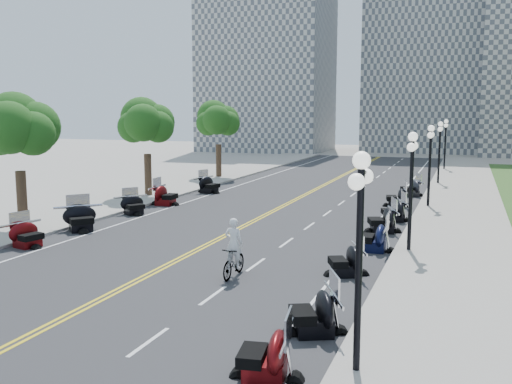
% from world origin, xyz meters
% --- Properties ---
extents(ground, '(160.00, 160.00, 0.00)m').
position_xyz_m(ground, '(0.00, 0.00, 0.00)').
color(ground, gray).
extents(road, '(16.00, 90.00, 0.01)m').
position_xyz_m(road, '(0.00, 10.00, 0.00)').
color(road, '#333335').
rests_on(road, ground).
extents(centerline_yellow_a, '(0.12, 90.00, 0.00)m').
position_xyz_m(centerline_yellow_a, '(-0.12, 10.00, 0.01)').
color(centerline_yellow_a, yellow).
rests_on(centerline_yellow_a, road).
extents(centerline_yellow_b, '(0.12, 90.00, 0.00)m').
position_xyz_m(centerline_yellow_b, '(0.12, 10.00, 0.01)').
color(centerline_yellow_b, yellow).
rests_on(centerline_yellow_b, road).
extents(edge_line_north, '(0.12, 90.00, 0.00)m').
position_xyz_m(edge_line_north, '(6.40, 10.00, 0.01)').
color(edge_line_north, white).
rests_on(edge_line_north, road).
extents(edge_line_south, '(0.12, 90.00, 0.00)m').
position_xyz_m(edge_line_south, '(-6.40, 10.00, 0.01)').
color(edge_line_south, white).
rests_on(edge_line_south, road).
extents(lane_dash_4, '(0.12, 2.00, 0.00)m').
position_xyz_m(lane_dash_4, '(3.20, -8.00, 0.01)').
color(lane_dash_4, white).
rests_on(lane_dash_4, road).
extents(lane_dash_5, '(0.12, 2.00, 0.00)m').
position_xyz_m(lane_dash_5, '(3.20, -4.00, 0.01)').
color(lane_dash_5, white).
rests_on(lane_dash_5, road).
extents(lane_dash_6, '(0.12, 2.00, 0.00)m').
position_xyz_m(lane_dash_6, '(3.20, 0.00, 0.01)').
color(lane_dash_6, white).
rests_on(lane_dash_6, road).
extents(lane_dash_7, '(0.12, 2.00, 0.00)m').
position_xyz_m(lane_dash_7, '(3.20, 4.00, 0.01)').
color(lane_dash_7, white).
rests_on(lane_dash_7, road).
extents(lane_dash_8, '(0.12, 2.00, 0.00)m').
position_xyz_m(lane_dash_8, '(3.20, 8.00, 0.01)').
color(lane_dash_8, white).
rests_on(lane_dash_8, road).
extents(lane_dash_9, '(0.12, 2.00, 0.00)m').
position_xyz_m(lane_dash_9, '(3.20, 12.00, 0.01)').
color(lane_dash_9, white).
rests_on(lane_dash_9, road).
extents(lane_dash_10, '(0.12, 2.00, 0.00)m').
position_xyz_m(lane_dash_10, '(3.20, 16.00, 0.01)').
color(lane_dash_10, white).
rests_on(lane_dash_10, road).
extents(lane_dash_11, '(0.12, 2.00, 0.00)m').
position_xyz_m(lane_dash_11, '(3.20, 20.00, 0.01)').
color(lane_dash_11, white).
rests_on(lane_dash_11, road).
extents(lane_dash_12, '(0.12, 2.00, 0.00)m').
position_xyz_m(lane_dash_12, '(3.20, 24.00, 0.01)').
color(lane_dash_12, white).
rests_on(lane_dash_12, road).
extents(lane_dash_13, '(0.12, 2.00, 0.00)m').
position_xyz_m(lane_dash_13, '(3.20, 28.00, 0.01)').
color(lane_dash_13, white).
rests_on(lane_dash_13, road).
extents(lane_dash_14, '(0.12, 2.00, 0.00)m').
position_xyz_m(lane_dash_14, '(3.20, 32.00, 0.01)').
color(lane_dash_14, white).
rests_on(lane_dash_14, road).
extents(lane_dash_15, '(0.12, 2.00, 0.00)m').
position_xyz_m(lane_dash_15, '(3.20, 36.00, 0.01)').
color(lane_dash_15, white).
rests_on(lane_dash_15, road).
extents(lane_dash_16, '(0.12, 2.00, 0.00)m').
position_xyz_m(lane_dash_16, '(3.20, 40.00, 0.01)').
color(lane_dash_16, white).
rests_on(lane_dash_16, road).
extents(lane_dash_17, '(0.12, 2.00, 0.00)m').
position_xyz_m(lane_dash_17, '(3.20, 44.00, 0.01)').
color(lane_dash_17, white).
rests_on(lane_dash_17, road).
extents(lane_dash_18, '(0.12, 2.00, 0.00)m').
position_xyz_m(lane_dash_18, '(3.20, 48.00, 0.01)').
color(lane_dash_18, white).
rests_on(lane_dash_18, road).
extents(lane_dash_19, '(0.12, 2.00, 0.00)m').
position_xyz_m(lane_dash_19, '(3.20, 52.00, 0.01)').
color(lane_dash_19, white).
rests_on(lane_dash_19, road).
extents(sidewalk_north, '(5.00, 90.00, 0.15)m').
position_xyz_m(sidewalk_north, '(10.50, 10.00, 0.07)').
color(sidewalk_north, '#9E9991').
rests_on(sidewalk_north, ground).
extents(sidewalk_south, '(5.00, 90.00, 0.15)m').
position_xyz_m(sidewalk_south, '(-10.50, 10.00, 0.07)').
color(sidewalk_south, '#9E9991').
rests_on(sidewalk_south, ground).
extents(distant_block_a, '(18.00, 14.00, 26.00)m').
position_xyz_m(distant_block_a, '(-18.00, 62.00, 13.00)').
color(distant_block_a, gray).
rests_on(distant_block_a, ground).
extents(distant_block_b, '(16.00, 12.00, 30.00)m').
position_xyz_m(distant_block_b, '(4.00, 68.00, 15.00)').
color(distant_block_b, gray).
rests_on(distant_block_b, ground).
extents(street_lamp_1, '(0.50, 1.20, 4.90)m').
position_xyz_m(street_lamp_1, '(8.60, -8.00, 2.60)').
color(street_lamp_1, black).
rests_on(street_lamp_1, sidewalk_north).
extents(street_lamp_2, '(0.50, 1.20, 4.90)m').
position_xyz_m(street_lamp_2, '(8.60, 4.00, 2.60)').
color(street_lamp_2, black).
rests_on(street_lamp_2, sidewalk_north).
extents(street_lamp_3, '(0.50, 1.20, 4.90)m').
position_xyz_m(street_lamp_3, '(8.60, 16.00, 2.60)').
color(street_lamp_3, black).
rests_on(street_lamp_3, sidewalk_north).
extents(street_lamp_4, '(0.50, 1.20, 4.90)m').
position_xyz_m(street_lamp_4, '(8.60, 28.00, 2.60)').
color(street_lamp_4, black).
rests_on(street_lamp_4, sidewalk_north).
extents(street_lamp_5, '(0.50, 1.20, 4.90)m').
position_xyz_m(street_lamp_5, '(8.60, 40.00, 2.60)').
color(street_lamp_5, black).
rests_on(street_lamp_5, sidewalk_north).
extents(tree_2, '(4.80, 4.80, 9.20)m').
position_xyz_m(tree_2, '(-10.00, 2.00, 4.75)').
color(tree_2, '#235619').
rests_on(tree_2, sidewalk_south).
extents(tree_3, '(4.80, 4.80, 9.20)m').
position_xyz_m(tree_3, '(-10.00, 14.00, 4.75)').
color(tree_3, '#235619').
rests_on(tree_3, sidewalk_south).
extents(tree_4, '(4.80, 4.80, 9.20)m').
position_xyz_m(tree_4, '(-10.00, 26.00, 4.75)').
color(tree_4, '#235619').
rests_on(tree_4, sidewalk_south).
extents(motorcycle_n_3, '(2.09, 2.09, 1.27)m').
position_xyz_m(motorcycle_n_3, '(6.70, -8.84, 0.63)').
color(motorcycle_n_3, '#590A0C').
rests_on(motorcycle_n_3, road).
extents(motorcycle_n_4, '(2.57, 2.57, 1.35)m').
position_xyz_m(motorcycle_n_4, '(7.07, -5.96, 0.68)').
color(motorcycle_n_4, black).
rests_on(motorcycle_n_4, road).
extents(motorcycle_n_5, '(2.39, 2.39, 1.25)m').
position_xyz_m(motorcycle_n_5, '(6.77, -0.21, 0.63)').
color(motorcycle_n_5, black).
rests_on(motorcycle_n_5, road).
extents(motorcycle_n_6, '(1.99, 1.99, 1.35)m').
position_xyz_m(motorcycle_n_6, '(7.15, 3.81, 0.68)').
color(motorcycle_n_6, black).
rests_on(motorcycle_n_6, road).
extents(motorcycle_n_7, '(2.55, 2.55, 1.39)m').
position_xyz_m(motorcycle_n_7, '(6.95, 7.74, 0.70)').
color(motorcycle_n_7, black).
rests_on(motorcycle_n_7, road).
extents(motorcycle_n_8, '(2.39, 2.39, 1.31)m').
position_xyz_m(motorcycle_n_8, '(7.13, 10.86, 0.65)').
color(motorcycle_n_8, black).
rests_on(motorcycle_n_8, road).
extents(motorcycle_n_9, '(2.22, 2.22, 1.33)m').
position_xyz_m(motorcycle_n_9, '(6.71, 15.82, 0.67)').
color(motorcycle_n_9, black).
rests_on(motorcycle_n_9, road).
extents(motorcycle_n_10, '(2.49, 2.49, 1.31)m').
position_xyz_m(motorcycle_n_10, '(7.14, 20.60, 0.65)').
color(motorcycle_n_10, black).
rests_on(motorcycle_n_10, road).
extents(motorcycle_s_5, '(2.19, 2.19, 1.26)m').
position_xyz_m(motorcycle_s_5, '(-7.23, -0.78, 0.63)').
color(motorcycle_s_5, '#590A0C').
rests_on(motorcycle_s_5, road).
extents(motorcycle_s_6, '(2.92, 2.92, 1.44)m').
position_xyz_m(motorcycle_s_6, '(-7.20, 2.87, 0.72)').
color(motorcycle_s_6, black).
rests_on(motorcycle_s_6, road).
extents(motorcycle_s_7, '(2.46, 2.46, 1.24)m').
position_xyz_m(motorcycle_s_7, '(-7.22, 7.75, 0.62)').
color(motorcycle_s_7, black).
rests_on(motorcycle_s_7, road).
extents(motorcycle_s_8, '(2.14, 2.14, 1.42)m').
position_xyz_m(motorcycle_s_8, '(-7.14, 11.29, 0.71)').
color(motorcycle_s_8, '#590A0C').
rests_on(motorcycle_s_8, road).
extents(motorcycle_s_9, '(2.37, 2.37, 1.37)m').
position_xyz_m(motorcycle_s_9, '(-6.81, 17.16, 0.68)').
color(motorcycle_s_9, black).
rests_on(motorcycle_s_9, road).
extents(bicycle, '(0.55, 1.92, 1.15)m').
position_xyz_m(bicycle, '(3.03, -1.84, 0.58)').
color(bicycle, '#A51414').
rests_on(bicycle, road).
extents(cyclist_rider, '(0.67, 0.44, 1.83)m').
position_xyz_m(cyclist_rider, '(3.03, -1.84, 2.07)').
color(cyclist_rider, silver).
rests_on(cyclist_rider, bicycle).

